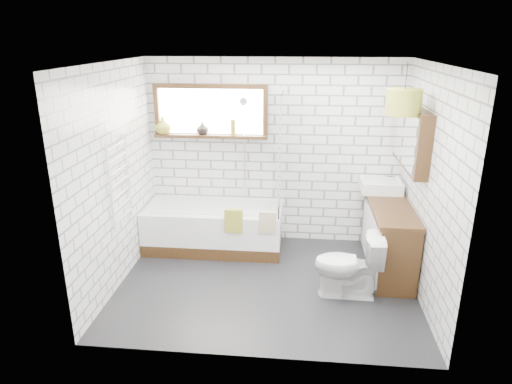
# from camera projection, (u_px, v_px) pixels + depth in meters

# --- Properties ---
(floor) EXTENTS (3.40, 2.60, 0.01)m
(floor) POSITION_uv_depth(u_px,v_px,m) (266.00, 284.00, 5.36)
(floor) COLOR black
(floor) RESTS_ON ground
(ceiling) EXTENTS (3.40, 2.60, 0.01)m
(ceiling) POSITION_uv_depth(u_px,v_px,m) (268.00, 62.00, 4.54)
(ceiling) COLOR white
(ceiling) RESTS_ON ground
(wall_back) EXTENTS (3.40, 0.01, 2.50)m
(wall_back) POSITION_uv_depth(u_px,v_px,m) (274.00, 153.00, 6.18)
(wall_back) COLOR white
(wall_back) RESTS_ON ground
(wall_front) EXTENTS (3.40, 0.01, 2.50)m
(wall_front) POSITION_uv_depth(u_px,v_px,m) (255.00, 231.00, 3.72)
(wall_front) COLOR white
(wall_front) RESTS_ON ground
(wall_left) EXTENTS (0.01, 2.60, 2.50)m
(wall_left) POSITION_uv_depth(u_px,v_px,m) (115.00, 178.00, 5.11)
(wall_left) COLOR white
(wall_left) RESTS_ON ground
(wall_right) EXTENTS (0.01, 2.60, 2.50)m
(wall_right) POSITION_uv_depth(u_px,v_px,m) (428.00, 187.00, 4.79)
(wall_right) COLOR white
(wall_right) RESTS_ON ground
(window) EXTENTS (1.52, 0.16, 0.68)m
(window) POSITION_uv_depth(u_px,v_px,m) (210.00, 112.00, 6.03)
(window) COLOR black
(window) RESTS_ON wall_back
(towel_radiator) EXTENTS (0.06, 0.52, 1.00)m
(towel_radiator) POSITION_uv_depth(u_px,v_px,m) (120.00, 182.00, 5.12)
(towel_radiator) COLOR white
(towel_radiator) RESTS_ON wall_left
(mirror_cabinet) EXTENTS (0.16, 1.20, 0.70)m
(mirror_cabinet) POSITION_uv_depth(u_px,v_px,m) (412.00, 137.00, 5.23)
(mirror_cabinet) COLOR black
(mirror_cabinet) RESTS_ON wall_right
(shower_riser) EXTENTS (0.02, 0.02, 1.30)m
(shower_riser) POSITION_uv_depth(u_px,v_px,m) (244.00, 146.00, 6.14)
(shower_riser) COLOR silver
(shower_riser) RESTS_ON wall_back
(bathtub) EXTENTS (1.82, 0.80, 0.59)m
(bathtub) POSITION_uv_depth(u_px,v_px,m) (214.00, 227.00, 6.18)
(bathtub) COLOR white
(bathtub) RESTS_ON floor
(shower_screen) EXTENTS (0.02, 0.72, 1.50)m
(shower_screen) POSITION_uv_depth(u_px,v_px,m) (281.00, 154.00, 5.76)
(shower_screen) COLOR white
(shower_screen) RESTS_ON bathtub
(towel_green) EXTENTS (0.22, 0.06, 0.31)m
(towel_green) POSITION_uv_depth(u_px,v_px,m) (234.00, 221.00, 5.68)
(towel_green) COLOR olive
(towel_green) RESTS_ON bathtub
(towel_beige) EXTENTS (0.22, 0.05, 0.28)m
(towel_beige) POSITION_uv_depth(u_px,v_px,m) (268.00, 222.00, 5.64)
(towel_beige) COLOR #C1B186
(towel_beige) RESTS_ON bathtub
(vanity) EXTENTS (0.47, 1.47, 0.84)m
(vanity) POSITION_uv_depth(u_px,v_px,m) (388.00, 236.00, 5.61)
(vanity) COLOR black
(vanity) RESTS_ON floor
(basin) EXTENTS (0.51, 0.45, 0.15)m
(basin) POSITION_uv_depth(u_px,v_px,m) (381.00, 185.00, 5.90)
(basin) COLOR white
(basin) RESTS_ON vanity
(tap) EXTENTS (0.03, 0.03, 0.16)m
(tap) POSITION_uv_depth(u_px,v_px,m) (394.00, 182.00, 5.87)
(tap) COLOR silver
(tap) RESTS_ON vanity
(toilet) EXTENTS (0.43, 0.73, 0.74)m
(toilet) POSITION_uv_depth(u_px,v_px,m) (348.00, 265.00, 5.01)
(toilet) COLOR white
(toilet) RESTS_ON floor
(vase_olive) EXTENTS (0.27, 0.27, 0.22)m
(vase_olive) POSITION_uv_depth(u_px,v_px,m) (163.00, 127.00, 6.13)
(vase_olive) COLOR olive
(vase_olive) RESTS_ON window
(vase_dark) EXTENTS (0.18, 0.18, 0.17)m
(vase_dark) POSITION_uv_depth(u_px,v_px,m) (202.00, 130.00, 6.09)
(vase_dark) COLOR black
(vase_dark) RESTS_ON window
(bottle) EXTENTS (0.08, 0.08, 0.20)m
(bottle) POSITION_uv_depth(u_px,v_px,m) (233.00, 129.00, 6.05)
(bottle) COLOR olive
(bottle) RESTS_ON window
(pendant) EXTENTS (0.37, 0.37, 0.27)m
(pendant) POSITION_uv_depth(u_px,v_px,m) (404.00, 102.00, 4.76)
(pendant) COLOR olive
(pendant) RESTS_ON ceiling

